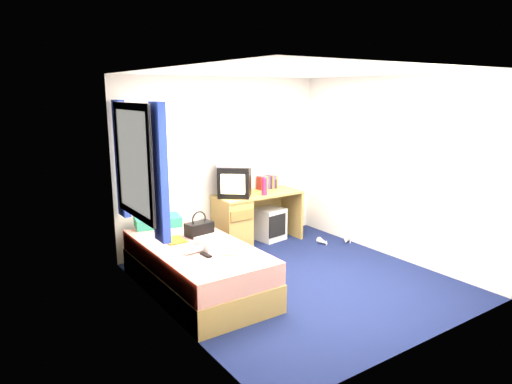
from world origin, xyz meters
TOP-DOWN VIEW (x-y plane):
  - ground at (0.00, 0.00)m, footprint 3.40×3.40m
  - room_shell at (0.00, 0.00)m, footprint 3.40×3.40m
  - bed at (-1.10, 0.43)m, footprint 1.01×2.00m
  - pillow at (-1.16, 1.35)m, footprint 0.62×0.46m
  - desk at (0.14, 1.44)m, footprint 1.30×0.55m
  - storage_cube at (0.65, 1.45)m, footprint 0.44×0.44m
  - crt_tv at (0.03, 1.44)m, footprint 0.59×0.58m
  - vcr at (0.04, 1.44)m, footprint 0.58×0.55m
  - book_row at (0.71, 1.60)m, footprint 0.31×0.13m
  - picture_frame at (0.83, 1.58)m, footprint 0.04×0.12m
  - pink_water_bottle at (0.42, 1.27)m, footprint 0.10×0.10m
  - aerosol_can at (0.28, 1.51)m, footprint 0.06×0.06m
  - handbag at (-0.91, 0.70)m, footprint 0.33×0.22m
  - towel at (-0.98, 0.26)m, footprint 0.35×0.30m
  - magazine at (-1.24, 0.68)m, footprint 0.22×0.29m
  - water_bottle at (-1.24, 0.19)m, footprint 0.21×0.09m
  - colour_swatch_fan at (-0.97, -0.07)m, footprint 0.20×0.20m
  - remote_control at (-1.18, 0.05)m, footprint 0.06×0.16m
  - window_assembly at (-1.55, 0.90)m, footprint 0.11×1.42m
  - white_heels at (1.32, 0.73)m, footprint 0.50×0.36m

SIDE VIEW (x-z plane):
  - ground at x=0.00m, z-range 0.00..0.00m
  - white_heels at x=1.32m, z-range -0.01..0.09m
  - storage_cube at x=0.65m, z-range 0.00..0.48m
  - bed at x=-1.10m, z-range 0.00..0.54m
  - desk at x=0.14m, z-range 0.03..0.78m
  - colour_swatch_fan at x=-0.97m, z-range 0.54..0.55m
  - magazine at x=-1.24m, z-range 0.54..0.55m
  - remote_control at x=-1.18m, z-range 0.54..0.56m
  - water_bottle at x=-1.24m, z-range 0.54..0.61m
  - towel at x=-0.98m, z-range 0.54..0.65m
  - pillow at x=-1.16m, z-range 0.54..0.66m
  - handbag at x=-0.91m, z-range 0.48..0.77m
  - picture_frame at x=0.83m, z-range 0.75..0.89m
  - aerosol_can at x=0.28m, z-range 0.75..0.93m
  - book_row at x=0.71m, z-range 0.75..0.95m
  - pink_water_bottle at x=0.42m, z-range 0.75..0.99m
  - crt_tv at x=0.03m, z-range 0.75..1.18m
  - vcr at x=0.04m, z-range 1.18..1.27m
  - window_assembly at x=-1.55m, z-range 0.72..2.12m
  - room_shell at x=0.00m, z-range -0.25..3.15m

